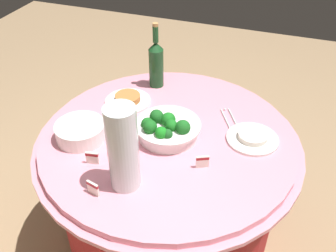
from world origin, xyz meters
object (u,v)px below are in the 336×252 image
object	(u,v)px
food_plate_rice	(252,138)
label_placard_mid	(202,161)
food_plate_peanuts	(128,100)
serving_tongs	(229,118)
label_placard_rear	(93,188)
decorative_fruit_vase	(123,151)
label_placard_front	(92,157)
broccoli_bowl	(166,128)
plate_stack	(80,131)
wine_bottle	(156,63)

from	to	relation	value
food_plate_rice	label_placard_mid	world-z (taller)	label_placard_mid
food_plate_peanuts	food_plate_rice	bearing A→B (deg)	172.01
food_plate_rice	food_plate_peanuts	world-z (taller)	food_plate_peanuts
serving_tongs	food_plate_rice	bearing A→B (deg)	137.06
food_plate_rice	label_placard_rear	world-z (taller)	label_placard_rear
decorative_fruit_vase	label_placard_front	bearing A→B (deg)	-18.04
label_placard_mid	label_placard_rear	size ratio (longest dim) A/B	1.00
food_plate_rice	label_placard_rear	bearing A→B (deg)	45.32
broccoli_bowl	serving_tongs	xyz separation A→B (m)	(-0.23, -0.21, -0.04)
broccoli_bowl	food_plate_rice	size ratio (longest dim) A/B	1.27
plate_stack	wine_bottle	size ratio (longest dim) A/B	0.62
decorative_fruit_vase	food_plate_peanuts	size ratio (longest dim) A/B	1.55
food_plate_peanuts	label_placard_front	xyz separation A→B (m)	(-0.05, 0.44, 0.02)
food_plate_peanuts	label_placard_rear	size ratio (longest dim) A/B	4.00
broccoli_bowl	food_plate_rice	bearing A→B (deg)	-164.59
broccoli_bowl	label_placard_rear	distance (m)	0.42
wine_bottle	serving_tongs	size ratio (longest dim) A/B	2.08
plate_stack	serving_tongs	distance (m)	0.67
broccoli_bowl	label_placard_mid	distance (m)	0.24
label_placard_rear	broccoli_bowl	bearing A→B (deg)	-108.87
wine_bottle	label_placard_front	distance (m)	0.65
broccoli_bowl	decorative_fruit_vase	world-z (taller)	decorative_fruit_vase
wine_bottle	food_plate_peanuts	xyz separation A→B (m)	(0.07, 0.20, -0.11)
wine_bottle	label_placard_front	bearing A→B (deg)	87.66
food_plate_peanuts	broccoli_bowl	bearing A→B (deg)	145.07
serving_tongs	label_placard_rear	world-z (taller)	label_placard_rear
food_plate_rice	label_placard_front	size ratio (longest dim) A/B	4.00
decorative_fruit_vase	label_placard_mid	distance (m)	0.33
label_placard_front	label_placard_rear	xyz separation A→B (m)	(-0.08, 0.14, 0.00)
label_placard_front	label_placard_mid	world-z (taller)	same
decorative_fruit_vase	label_placard_mid	xyz separation A→B (m)	(-0.24, -0.18, -0.13)
label_placard_mid	plate_stack	bearing A→B (deg)	-0.25
food_plate_rice	broccoli_bowl	bearing A→B (deg)	15.41
wine_bottle	label_placard_rear	bearing A→B (deg)	93.94
food_plate_rice	food_plate_peanuts	distance (m)	0.62
broccoli_bowl	decorative_fruit_vase	size ratio (longest dim) A/B	0.82
plate_stack	label_placard_front	size ratio (longest dim) A/B	3.82
food_plate_rice	label_placard_rear	xyz separation A→B (m)	(0.49, 0.50, 0.02)
label_placard_mid	label_placard_rear	bearing A→B (deg)	38.48
broccoli_bowl	decorative_fruit_vase	distance (m)	0.34
serving_tongs	wine_bottle	bearing A→B (deg)	-21.96
plate_stack	food_plate_peanuts	distance (m)	0.32
plate_stack	label_placard_mid	size ratio (longest dim) A/B	3.82
serving_tongs	label_placard_mid	distance (m)	0.35
wine_bottle	food_plate_rice	xyz separation A→B (m)	(-0.54, 0.28, -0.12)
label_placard_rear	label_placard_front	bearing A→B (deg)	-60.51
broccoli_bowl	decorative_fruit_vase	bearing A→B (deg)	81.37
food_plate_peanuts	label_placard_rear	distance (m)	0.60
food_plate_peanuts	label_placard_mid	bearing A→B (deg)	145.36
plate_stack	decorative_fruit_vase	bearing A→B (deg)	148.33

